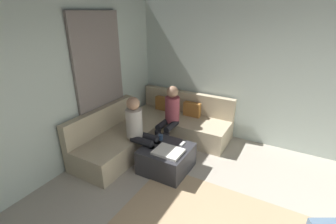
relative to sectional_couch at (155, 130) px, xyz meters
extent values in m
cube|color=silver|center=(2.08, 1.06, 1.07)|extent=(6.00, 0.12, 2.70)
cube|color=silver|center=(-0.86, -1.88, 1.07)|extent=(0.12, 6.00, 2.70)
cube|color=gray|center=(-0.76, -0.58, 0.97)|extent=(0.06, 1.10, 2.50)
cube|color=#C6B593|center=(0.30, 0.53, -0.07)|extent=(2.10, 0.85, 0.42)
cube|color=#C6B593|center=(0.30, 0.88, 0.36)|extent=(2.10, 0.14, 0.45)
cube|color=#C6B593|center=(-0.32, -0.75, -0.07)|extent=(0.85, 1.70, 0.42)
cube|color=#C6B593|center=(-0.68, -0.75, 0.36)|extent=(0.14, 1.70, 0.45)
cube|color=#B27233|center=(-0.20, 0.70, 0.26)|extent=(0.36, 0.12, 0.36)
cube|color=#B27233|center=(0.50, 0.70, 0.26)|extent=(0.36, 0.12, 0.36)
cube|color=#333338|center=(0.67, -0.68, -0.07)|extent=(0.76, 0.76, 0.42)
cube|color=white|center=(0.77, -0.80, 0.16)|extent=(0.44, 0.36, 0.04)
cylinder|color=#334C72|center=(0.45, -0.50, 0.19)|extent=(0.08, 0.08, 0.10)
cube|color=white|center=(0.85, -0.46, 0.15)|extent=(0.05, 0.15, 0.02)
cylinder|color=black|center=(0.41, -0.25, -0.07)|extent=(0.12, 0.12, 0.42)
cylinder|color=black|center=(0.23, -0.25, -0.07)|extent=(0.12, 0.12, 0.42)
cylinder|color=black|center=(0.41, -0.05, 0.20)|extent=(0.12, 0.40, 0.12)
cylinder|color=black|center=(0.23, -0.05, 0.20)|extent=(0.12, 0.40, 0.12)
cylinder|color=#993F4C|center=(0.32, 0.15, 0.45)|extent=(0.28, 0.28, 0.50)
sphere|color=tan|center=(0.32, 0.15, 0.81)|extent=(0.22, 0.22, 0.22)
cylinder|color=black|center=(0.45, -0.62, -0.07)|extent=(0.12, 0.12, 0.42)
cylinder|color=black|center=(0.45, -0.80, -0.07)|extent=(0.12, 0.12, 0.42)
cylinder|color=black|center=(0.25, -0.62, 0.20)|extent=(0.40, 0.12, 0.12)
cylinder|color=black|center=(0.25, -0.80, 0.20)|extent=(0.40, 0.12, 0.12)
cylinder|color=beige|center=(0.05, -0.71, 0.45)|extent=(0.28, 0.28, 0.50)
sphere|color=tan|center=(0.05, -0.71, 0.81)|extent=(0.22, 0.22, 0.22)
camera|label=1|loc=(2.35, -3.65, 2.22)|focal=25.73mm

